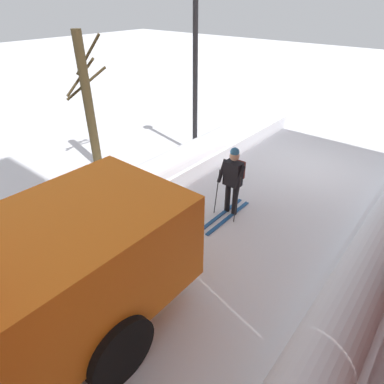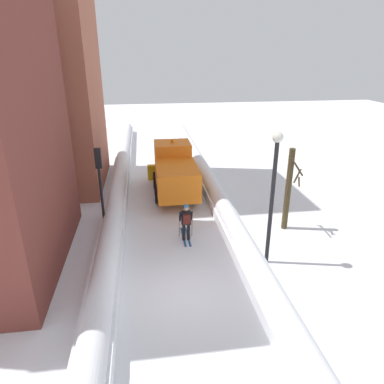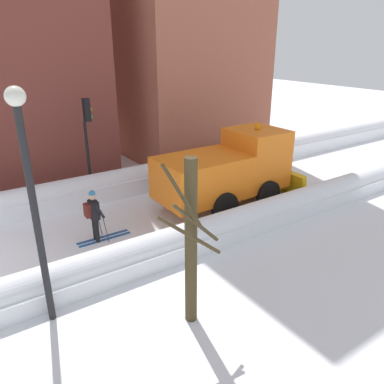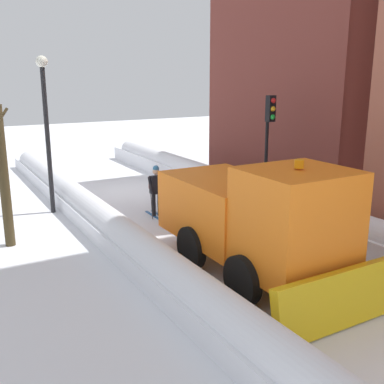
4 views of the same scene
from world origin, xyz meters
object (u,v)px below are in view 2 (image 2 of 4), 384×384
Objects in this scene: street_lamp at (273,185)px; bare_tree_near at (289,189)px; traffic_light_pole at (100,175)px; skier at (186,220)px; plow_truck at (175,171)px.

street_lamp is 1.35× the size of bare_tree_near.
street_lamp is at bearing -27.95° from traffic_light_pole.
street_lamp is at bearing -36.71° from skier.
street_lamp is (6.83, -3.62, 0.52)m from traffic_light_pole.
plow_truck is 5.90m from traffic_light_pole.
plow_truck is 1.45× the size of traffic_light_pole.
plow_truck is 1.10× the size of street_lamp.
skier is 0.33× the size of street_lamp.
skier is 4.44m from traffic_light_pole.
bare_tree_near is at bearing -46.30° from plow_truck.
bare_tree_near is at bearing 5.41° from skier.
street_lamp reaches higher than plow_truck.
street_lamp is at bearing -69.05° from plow_truck.
street_lamp reaches higher than skier.
skier is at bearing 143.29° from street_lamp.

